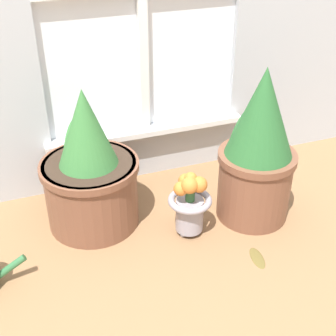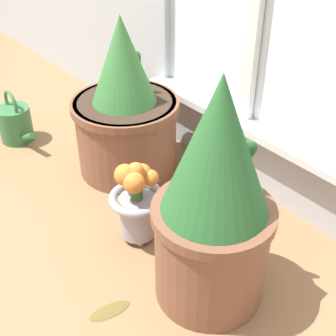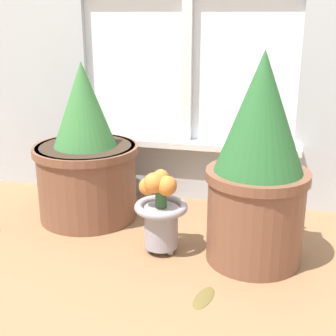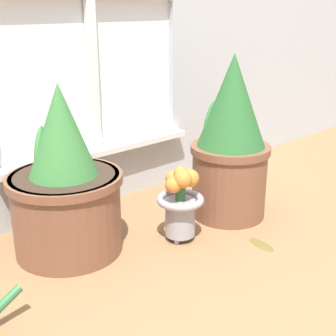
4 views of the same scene
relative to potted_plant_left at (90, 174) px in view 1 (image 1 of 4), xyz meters
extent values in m
plane|color=olive|center=(0.30, -0.39, -0.22)|extent=(10.00, 10.00, 0.00)
cube|color=#B2B7BC|center=(0.30, 0.28, -0.10)|extent=(0.79, 0.05, 0.24)
cube|color=white|center=(0.30, 0.23, 0.01)|extent=(0.85, 0.06, 0.02)
cylinder|color=brown|center=(0.00, 0.00, -0.09)|extent=(0.34, 0.34, 0.26)
cylinder|color=brown|center=(0.00, 0.00, 0.03)|extent=(0.36, 0.36, 0.03)
cylinder|color=#38281E|center=(0.00, 0.00, 0.04)|extent=(0.31, 0.31, 0.01)
cone|color=#387538|center=(0.00, 0.00, 0.19)|extent=(0.21, 0.21, 0.28)
ellipsoid|color=#387538|center=(-0.05, 0.05, 0.12)|extent=(0.11, 0.11, 0.18)
cylinder|color=brown|center=(0.59, -0.17, -0.08)|extent=(0.28, 0.28, 0.27)
cylinder|color=brown|center=(0.59, -0.17, 0.04)|extent=(0.29, 0.29, 0.03)
cylinder|color=#38281E|center=(0.59, -0.17, 0.05)|extent=(0.25, 0.25, 0.01)
cone|color=#28602D|center=(0.59, -0.17, 0.22)|extent=(0.25, 0.25, 0.33)
ellipsoid|color=#28602D|center=(0.56, -0.09, 0.14)|extent=(0.16, 0.10, 0.16)
sphere|color=#99939E|center=(0.32, -0.15, -0.21)|extent=(0.02, 0.02, 0.02)
sphere|color=#99939E|center=(0.29, -0.21, -0.21)|extent=(0.02, 0.02, 0.02)
sphere|color=#99939E|center=(0.35, -0.21, -0.21)|extent=(0.02, 0.02, 0.02)
cylinder|color=#99939E|center=(0.32, -0.19, -0.13)|extent=(0.10, 0.10, 0.13)
torus|color=#99939E|center=(0.32, -0.19, -0.07)|extent=(0.16, 0.16, 0.02)
cylinder|color=#386633|center=(0.32, -0.19, -0.04)|extent=(0.03, 0.03, 0.07)
sphere|color=orange|center=(0.32, -0.19, 0.02)|extent=(0.05, 0.05, 0.05)
sphere|color=orange|center=(0.33, -0.15, -0.01)|extent=(0.05, 0.05, 0.05)
sphere|color=orange|center=(0.31, -0.16, 0.00)|extent=(0.05, 0.05, 0.05)
sphere|color=orange|center=(0.28, -0.20, -0.01)|extent=(0.05, 0.05, 0.05)
sphere|color=orange|center=(0.30, -0.21, 0.01)|extent=(0.06, 0.06, 0.06)
sphere|color=orange|center=(0.34, -0.21, 0.01)|extent=(0.06, 0.06, 0.06)
cylinder|color=#336B3D|center=(-0.32, -0.22, -0.15)|extent=(0.11, 0.02, 0.08)
ellipsoid|color=brown|center=(0.49, -0.41, -0.21)|extent=(0.06, 0.12, 0.01)
camera|label=1|loc=(-0.23, -1.45, 0.91)|focal=50.00mm
camera|label=2|loc=(1.16, -0.77, 0.74)|focal=50.00mm
camera|label=3|loc=(0.65, -1.43, 0.47)|focal=50.00mm
camera|label=4|loc=(-0.68, -1.22, 0.54)|focal=50.00mm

